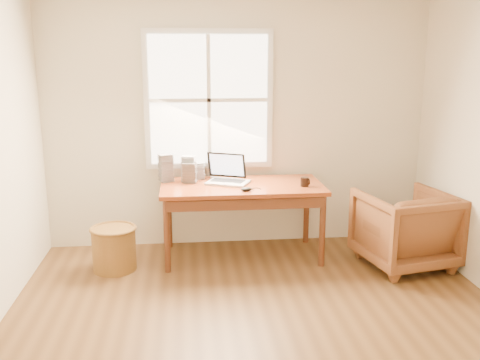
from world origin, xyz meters
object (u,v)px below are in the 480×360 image
object	(u,v)px
armchair	(405,229)
laptop	(228,167)
coffee_mug	(305,182)
cd_stack_a	(189,169)
desk	(242,186)
wicker_stool	(114,249)

from	to	relation	value
armchair	laptop	distance (m)	1.81
coffee_mug	cd_stack_a	size ratio (longest dim) A/B	0.35
armchair	coffee_mug	distance (m)	1.06
armchair	cd_stack_a	world-z (taller)	cd_stack_a
desk	coffee_mug	xyz separation A→B (m)	(0.60, -0.13, 0.06)
wicker_stool	coffee_mug	world-z (taller)	coffee_mug
coffee_mug	armchair	bearing A→B (deg)	-29.11
wicker_stool	laptop	bearing A→B (deg)	14.18
desk	cd_stack_a	xyz separation A→B (m)	(-0.52, 0.20, 0.15)
wicker_stool	laptop	size ratio (longest dim) A/B	0.89
cd_stack_a	desk	bearing A→B (deg)	-21.03
desk	cd_stack_a	distance (m)	0.58
armchair	wicker_stool	xyz separation A→B (m)	(-2.78, 0.18, -0.17)
wicker_stool	coffee_mug	bearing A→B (deg)	2.91
desk	wicker_stool	xyz separation A→B (m)	(-1.25, -0.23, -0.53)
wicker_stool	cd_stack_a	distance (m)	1.08
laptop	wicker_stool	bearing A→B (deg)	-142.23
wicker_stool	coffee_mug	xyz separation A→B (m)	(1.85, 0.09, 0.59)
desk	laptop	xyz separation A→B (m)	(-0.13, 0.05, 0.18)
cd_stack_a	laptop	bearing A→B (deg)	-20.66
desk	coffee_mug	world-z (taller)	coffee_mug
desk	coffee_mug	distance (m)	0.62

